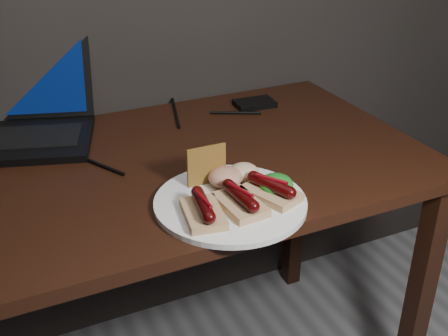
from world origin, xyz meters
TOP-DOWN VIEW (x-y plane):
  - desk at (0.00, 1.38)m, footprint 1.40×0.70m
  - laptop at (-0.19, 1.68)m, footprint 0.43×0.42m
  - hard_drive at (0.44, 1.61)m, footprint 0.12×0.08m
  - desk_cables at (-0.02, 1.55)m, footprint 0.98×0.40m
  - plate at (0.14, 1.15)m, footprint 0.38×0.38m
  - bread_sausage_left at (0.07, 1.11)m, footprint 0.09×0.12m
  - bread_sausage_center at (0.15, 1.11)m, footprint 0.08×0.12m
  - bread_sausage_right at (0.22, 1.12)m, footprint 0.11×0.13m
  - crispbread at (0.13, 1.23)m, footprint 0.09×0.01m
  - salad_greens at (0.24, 1.13)m, footprint 0.07×0.07m
  - salsa_mound at (0.16, 1.20)m, footprint 0.07×0.07m
  - coleslaw_mound at (0.21, 1.21)m, footprint 0.06×0.06m

SIDE VIEW (x-z plane):
  - desk at x=0.00m, z-range 0.29..1.04m
  - desk_cables at x=-0.02m, z-range 0.75..0.76m
  - plate at x=0.14m, z-range 0.75..0.76m
  - hard_drive at x=0.44m, z-range 0.75..0.77m
  - bread_sausage_left at x=0.07m, z-range 0.76..0.80m
  - bread_sausage_center at x=0.15m, z-range 0.76..0.80m
  - bread_sausage_right at x=0.22m, z-range 0.76..0.80m
  - coleslaw_mound at x=0.21m, z-range 0.76..0.80m
  - salad_greens at x=0.24m, z-range 0.76..0.80m
  - salsa_mound at x=0.16m, z-range 0.76..0.80m
  - crispbread at x=0.13m, z-range 0.76..0.85m
  - laptop at x=-0.19m, z-range 0.68..0.93m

